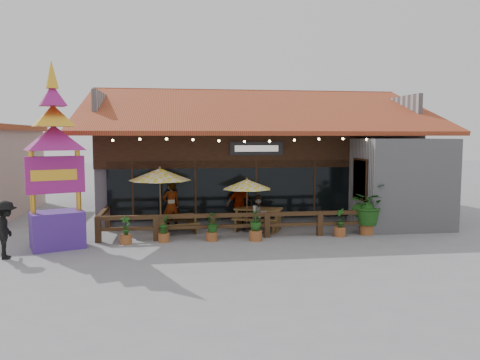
{
  "coord_description": "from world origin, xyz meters",
  "views": [
    {
      "loc": [
        -3.8,
        -17.09,
        3.68
      ],
      "look_at": [
        -1.22,
        1.5,
        1.94
      ],
      "focal_mm": 35.0,
      "sensor_mm": 36.0,
      "label": 1
    }
  ],
  "objects": [
    {
      "name": "patio_railing",
      "position": [
        -2.25,
        -0.27,
        0.61
      ],
      "size": [
        10.0,
        2.6,
        0.92
      ],
      "color": "#482E19",
      "rests_on": "ground"
    },
    {
      "name": "umbrella_right",
      "position": [
        -1.04,
        0.85,
        1.83
      ],
      "size": [
        2.29,
        2.29,
        2.09
      ],
      "color": "brown",
      "rests_on": "ground"
    },
    {
      "name": "pedestrian",
      "position": [
        -8.89,
        -2.36,
        0.88
      ],
      "size": [
        0.86,
        1.24,
        1.76
      ],
      "primitive_type": "imported",
      "rotation": [
        0.0,
        0.0,
        1.76
      ],
      "color": "black",
      "rests_on": "ground"
    },
    {
      "name": "planter_e",
      "position": [
        2.21,
        -0.72,
        0.44
      ],
      "size": [
        0.43,
        0.43,
        1.04
      ],
      "color": "brown",
      "rests_on": "ground"
    },
    {
      "name": "planter_a",
      "position": [
        -5.51,
        -0.89,
        0.41
      ],
      "size": [
        0.41,
        0.4,
        0.98
      ],
      "color": "brown",
      "rests_on": "ground"
    },
    {
      "name": "umbrella_left",
      "position": [
        -4.39,
        1.01,
        2.23
      ],
      "size": [
        2.51,
        2.51,
        2.55
      ],
      "color": "brown",
      "rests_on": "ground"
    },
    {
      "name": "diner_b",
      "position": [
        -0.69,
        0.09,
        0.74
      ],
      "size": [
        0.87,
        0.77,
        1.48
      ],
      "primitive_type": "imported",
      "rotation": [
        0.0,
        0.0,
        0.34
      ],
      "color": "#362011",
      "rests_on": "ground"
    },
    {
      "name": "planter_c",
      "position": [
        -2.56,
        -0.82,
        0.55
      ],
      "size": [
        0.77,
        0.78,
        0.97
      ],
      "color": "brown",
      "rests_on": "ground"
    },
    {
      "name": "diner_c",
      "position": [
        -1.24,
        1.52,
        0.93
      ],
      "size": [
        1.15,
        0.66,
        1.85
      ],
      "primitive_type": "imported",
      "rotation": [
        0.0,
        0.0,
        3.34
      ],
      "color": "#362011",
      "rests_on": "ground"
    },
    {
      "name": "restaurant_building",
      "position": [
        0.26,
        6.61,
        2.21
      ],
      "size": [
        15.5,
        14.73,
        6.09
      ],
      "color": "#A09FA4",
      "rests_on": "ground"
    },
    {
      "name": "tropical_plant",
      "position": [
        3.34,
        -0.52,
        1.09
      ],
      "size": [
        1.67,
        1.76,
        1.91
      ],
      "color": "brown",
      "rests_on": "ground"
    },
    {
      "name": "planter_d",
      "position": [
        -1.0,
        -0.99,
        0.54
      ],
      "size": [
        0.56,
        0.56,
        1.11
      ],
      "color": "brown",
      "rests_on": "ground"
    },
    {
      "name": "picnic_table_left",
      "position": [
        -3.74,
        0.75,
        0.46
      ],
      "size": [
        1.71,
        1.58,
        0.68
      ],
      "color": "brown",
      "rests_on": "ground"
    },
    {
      "name": "picnic_table_right",
      "position": [
        -0.57,
        0.9,
        0.59
      ],
      "size": [
        2.28,
        2.15,
        0.87
      ],
      "color": "brown",
      "rests_on": "ground"
    },
    {
      "name": "thai_sign_tower",
      "position": [
        -7.7,
        -1.14,
        3.48
      ],
      "size": [
        3.16,
        3.16,
        6.6
      ],
      "color": "#4B268C",
      "rests_on": "ground"
    },
    {
      "name": "diner_a",
      "position": [
        -3.98,
        1.37,
        0.96
      ],
      "size": [
        0.82,
        0.69,
        1.93
      ],
      "primitive_type": "imported",
      "rotation": [
        0.0,
        0.0,
        3.52
      ],
      "color": "#362011",
      "rests_on": "ground"
    },
    {
      "name": "ground",
      "position": [
        0.0,
        0.0,
        0.0
      ],
      "size": [
        100.0,
        100.0,
        0.0
      ],
      "primitive_type": "plane",
      "color": "gray",
      "rests_on": "ground"
    },
    {
      "name": "planter_b",
      "position": [
        -4.23,
        -0.77,
        0.44
      ],
      "size": [
        0.39,
        0.43,
        0.96
      ],
      "color": "brown",
      "rests_on": "ground"
    }
  ]
}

